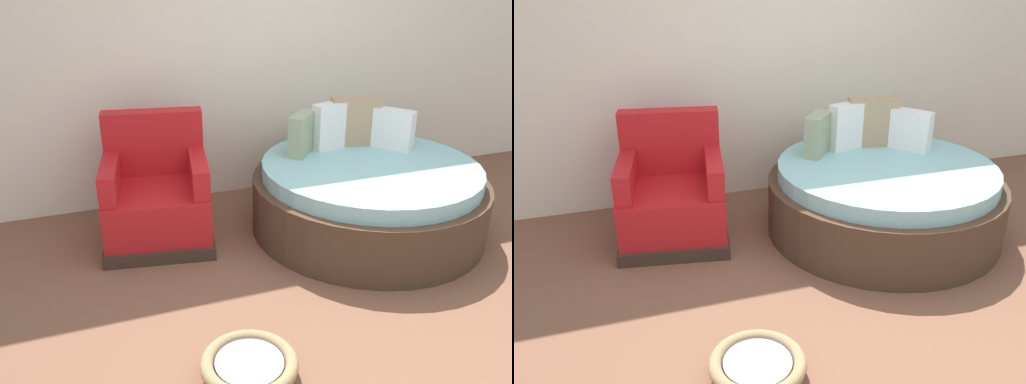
% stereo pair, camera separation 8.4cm
% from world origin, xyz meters
% --- Properties ---
extents(ground_plane, '(8.00, 8.00, 0.02)m').
position_xyz_m(ground_plane, '(0.00, 0.00, -0.01)').
color(ground_plane, brown).
extents(back_wall, '(8.00, 0.12, 2.89)m').
position_xyz_m(back_wall, '(0.00, 2.27, 1.45)').
color(back_wall, silver).
rests_on(back_wall, ground_plane).
extents(round_daybed, '(1.82, 1.82, 0.96)m').
position_xyz_m(round_daybed, '(0.59, 1.14, 0.29)').
color(round_daybed, '#473323').
rests_on(round_daybed, ground_plane).
extents(red_armchair, '(0.92, 0.92, 0.94)m').
position_xyz_m(red_armchair, '(-1.00, 1.54, 0.33)').
color(red_armchair, '#38281E').
rests_on(red_armchair, ground_plane).
extents(pet_basket, '(0.51, 0.51, 0.13)m').
position_xyz_m(pet_basket, '(-0.84, -0.16, 0.07)').
color(pet_basket, '#9E7F56').
rests_on(pet_basket, ground_plane).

